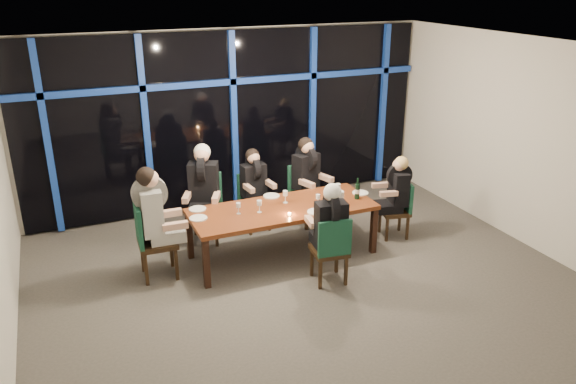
{
  "coord_description": "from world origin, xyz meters",
  "views": [
    {
      "loc": [
        -2.78,
        -5.87,
        3.81
      ],
      "look_at": [
        0.0,
        0.6,
        1.05
      ],
      "focal_mm": 35.0,
      "sensor_mm": 36.0,
      "label": 1
    }
  ],
  "objects_px": {
    "wine_bottle": "(357,191)",
    "chair_end_left": "(150,237)",
    "chair_far_left": "(205,203)",
    "diner_far_left": "(203,180)",
    "water_pitcher": "(339,198)",
    "chair_far_mid": "(253,198)",
    "chair_far_right": "(304,190)",
    "diner_far_mid": "(254,178)",
    "diner_far_right": "(308,169)",
    "diner_end_left": "(154,207)",
    "dining_table": "(282,212)",
    "diner_near_mid": "(330,218)",
    "chair_near_mid": "(331,247)",
    "chair_end_right": "(400,206)",
    "diner_end_right": "(397,185)"
  },
  "relations": [
    {
      "from": "diner_far_left",
      "to": "water_pitcher",
      "type": "distance_m",
      "value": 2.02
    },
    {
      "from": "chair_near_mid",
      "to": "diner_near_mid",
      "type": "xyz_separation_m",
      "value": [
        0.01,
        0.08,
        0.38
      ]
    },
    {
      "from": "chair_end_right",
      "to": "diner_far_mid",
      "type": "bearing_deg",
      "value": -106.91
    },
    {
      "from": "chair_end_left",
      "to": "diner_end_right",
      "type": "xyz_separation_m",
      "value": [
        3.66,
        -0.2,
        0.25
      ]
    },
    {
      "from": "wine_bottle",
      "to": "water_pitcher",
      "type": "xyz_separation_m",
      "value": [
        -0.36,
        -0.13,
        -0.01
      ]
    },
    {
      "from": "dining_table",
      "to": "chair_far_left",
      "type": "distance_m",
      "value": 1.3
    },
    {
      "from": "diner_end_left",
      "to": "diner_far_left",
      "type": "bearing_deg",
      "value": -44.69
    },
    {
      "from": "chair_end_left",
      "to": "chair_far_left",
      "type": "bearing_deg",
      "value": -45.96
    },
    {
      "from": "chair_far_left",
      "to": "chair_near_mid",
      "type": "height_order",
      "value": "chair_far_left"
    },
    {
      "from": "chair_far_right",
      "to": "diner_end_left",
      "type": "bearing_deg",
      "value": -179.13
    },
    {
      "from": "diner_far_left",
      "to": "water_pitcher",
      "type": "height_order",
      "value": "diner_far_left"
    },
    {
      "from": "chair_end_left",
      "to": "diner_far_right",
      "type": "bearing_deg",
      "value": -71.1
    },
    {
      "from": "diner_far_mid",
      "to": "diner_far_right",
      "type": "xyz_separation_m",
      "value": [
        0.85,
        -0.12,
        0.07
      ]
    },
    {
      "from": "wine_bottle",
      "to": "chair_end_left",
      "type": "bearing_deg",
      "value": 175.22
    },
    {
      "from": "chair_near_mid",
      "to": "diner_far_right",
      "type": "bearing_deg",
      "value": -98.43
    },
    {
      "from": "diner_far_left",
      "to": "diner_near_mid",
      "type": "xyz_separation_m",
      "value": [
        1.16,
        -1.81,
        -0.08
      ]
    },
    {
      "from": "chair_end_left",
      "to": "diner_far_right",
      "type": "distance_m",
      "value": 2.76
    },
    {
      "from": "chair_end_right",
      "to": "diner_end_right",
      "type": "height_order",
      "value": "diner_end_right"
    },
    {
      "from": "chair_near_mid",
      "to": "wine_bottle",
      "type": "relative_size",
      "value": 2.97
    },
    {
      "from": "diner_far_right",
      "to": "water_pitcher",
      "type": "relative_size",
      "value": 4.4
    },
    {
      "from": "diner_far_mid",
      "to": "chair_far_left",
      "type": "bearing_deg",
      "value": 174.99
    },
    {
      "from": "diner_far_right",
      "to": "diner_end_left",
      "type": "height_order",
      "value": "diner_end_left"
    },
    {
      "from": "chair_far_left",
      "to": "wine_bottle",
      "type": "bearing_deg",
      "value": -5.35
    },
    {
      "from": "dining_table",
      "to": "chair_near_mid",
      "type": "distance_m",
      "value": 1.03
    },
    {
      "from": "chair_far_right",
      "to": "water_pitcher",
      "type": "distance_m",
      "value": 1.25
    },
    {
      "from": "diner_end_left",
      "to": "diner_end_right",
      "type": "height_order",
      "value": "diner_end_left"
    },
    {
      "from": "dining_table",
      "to": "chair_far_left",
      "type": "bearing_deg",
      "value": 130.81
    },
    {
      "from": "chair_far_mid",
      "to": "chair_end_left",
      "type": "relative_size",
      "value": 0.85
    },
    {
      "from": "diner_far_mid",
      "to": "diner_near_mid",
      "type": "distance_m",
      "value": 1.93
    },
    {
      "from": "chair_end_left",
      "to": "diner_far_left",
      "type": "distance_m",
      "value": 1.3
    },
    {
      "from": "wine_bottle",
      "to": "chair_far_right",
      "type": "bearing_deg",
      "value": 107.6
    },
    {
      "from": "dining_table",
      "to": "chair_end_right",
      "type": "xyz_separation_m",
      "value": [
        1.89,
        -0.11,
        -0.19
      ]
    },
    {
      "from": "dining_table",
      "to": "chair_end_right",
      "type": "relative_size",
      "value": 2.96
    },
    {
      "from": "chair_far_mid",
      "to": "chair_near_mid",
      "type": "relative_size",
      "value": 0.95
    },
    {
      "from": "chair_near_mid",
      "to": "diner_end_left",
      "type": "relative_size",
      "value": 0.92
    },
    {
      "from": "water_pitcher",
      "to": "chair_near_mid",
      "type": "bearing_deg",
      "value": -108.89
    },
    {
      "from": "chair_far_left",
      "to": "diner_end_left",
      "type": "distance_m",
      "value": 1.33
    },
    {
      "from": "chair_far_mid",
      "to": "chair_end_left",
      "type": "height_order",
      "value": "chair_end_left"
    },
    {
      "from": "chair_far_right",
      "to": "chair_end_left",
      "type": "height_order",
      "value": "chair_end_left"
    },
    {
      "from": "water_pitcher",
      "to": "diner_near_mid",
      "type": "bearing_deg",
      "value": -111.47
    },
    {
      "from": "diner_far_left",
      "to": "chair_far_right",
      "type": "bearing_deg",
      "value": 26.06
    },
    {
      "from": "dining_table",
      "to": "diner_near_mid",
      "type": "distance_m",
      "value": 0.97
    },
    {
      "from": "chair_end_left",
      "to": "chair_end_right",
      "type": "distance_m",
      "value": 3.74
    },
    {
      "from": "diner_far_right",
      "to": "chair_end_right",
      "type": "bearing_deg",
      "value": -59.62
    },
    {
      "from": "diner_far_left",
      "to": "dining_table",
      "type": "bearing_deg",
      "value": -21.35
    },
    {
      "from": "chair_far_right",
      "to": "diner_far_mid",
      "type": "distance_m",
      "value": 0.88
    },
    {
      "from": "chair_far_mid",
      "to": "wine_bottle",
      "type": "distance_m",
      "value": 1.73
    },
    {
      "from": "diner_end_right",
      "to": "diner_far_left",
      "type": "bearing_deg",
      "value": -97.47
    },
    {
      "from": "chair_far_right",
      "to": "diner_end_right",
      "type": "height_order",
      "value": "diner_end_right"
    },
    {
      "from": "diner_far_left",
      "to": "diner_far_mid",
      "type": "bearing_deg",
      "value": 30.82
    }
  ]
}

